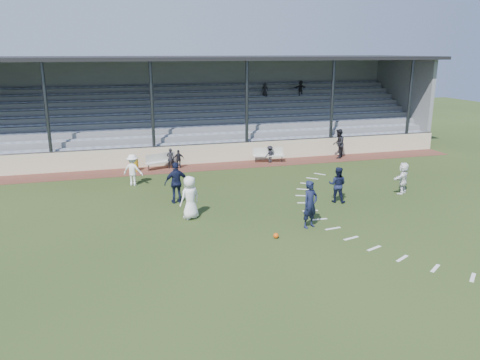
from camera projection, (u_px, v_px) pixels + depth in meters
name	position (u px, v px, depth m)	size (l,w,h in m)	color
ground	(256.00, 226.00, 19.32)	(90.00, 90.00, 0.00)	#293A17
cinder_track	(206.00, 167.00, 29.07)	(34.00, 2.00, 0.02)	#552B22
retaining_wall	(202.00, 154.00, 29.89)	(34.00, 0.18, 1.20)	beige
bench_left	(161.00, 160.00, 28.48)	(2.01, 1.18, 0.95)	beige
bench_right	(268.00, 153.00, 30.18)	(2.04, 0.85, 0.95)	beige
trash_bin	(134.00, 165.00, 27.92)	(0.48, 0.48, 0.77)	gold
football	(276.00, 236.00, 18.01)	(0.21, 0.21, 0.21)	#DB500C
player_white_lead	(190.00, 198.00, 19.94)	(0.92, 0.60, 1.88)	white
player_navy_lead	(310.00, 204.00, 18.93)	(0.72, 0.47, 1.96)	#131835
player_navy_mid	(337.00, 185.00, 22.15)	(0.83, 0.65, 1.72)	#131835
player_white_wing	(133.00, 170.00, 24.92)	(1.09, 0.63, 1.69)	white
player_navy_wing	(176.00, 183.00, 22.01)	(1.16, 0.48, 1.97)	#131835
player_white_back	(403.00, 178.00, 23.52)	(1.49, 0.47, 1.61)	white
official	(338.00, 144.00, 31.22)	(0.95, 0.74, 1.96)	black
sub_left_near	(170.00, 158.00, 28.51)	(0.46, 0.30, 1.26)	black
sub_left_far	(179.00, 159.00, 28.62)	(0.66, 0.28, 1.13)	black
sub_right	(270.00, 154.00, 30.03)	(0.71, 0.41, 1.10)	black
grandstand	(189.00, 119.00, 33.83)	(34.60, 9.00, 6.61)	gray
penalty_arc	(346.00, 217.00, 20.38)	(3.89, 14.63, 0.01)	silver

